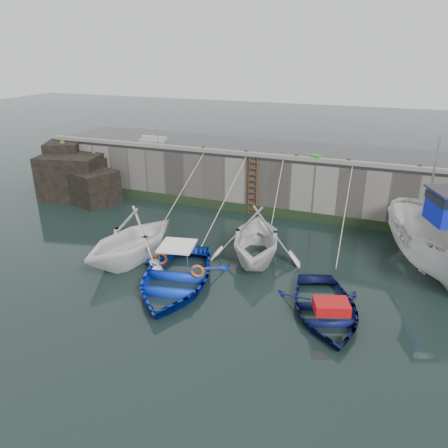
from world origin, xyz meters
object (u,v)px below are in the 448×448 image
at_px(boat_near_blacktrim, 255,258).
at_px(boat_far_white, 436,245).
at_px(bollard_c, 297,157).
at_px(boat_near_white, 133,260).
at_px(bollard_b, 246,153).
at_px(bollard_e, 420,167).
at_px(fish_crate, 316,158).
at_px(boat_near_blue, 175,284).
at_px(ladder, 253,186).
at_px(bollard_a, 203,149).
at_px(boat_near_navy, 324,314).
at_px(bollard_d, 349,161).

relative_size(boat_near_blacktrim, boat_far_white, 0.66).
bearing_deg(bollard_c, boat_near_white, -125.26).
distance_m(boat_far_white, bollard_b, 10.34).
bearing_deg(bollard_e, bollard_b, 180.00).
distance_m(fish_crate, bollard_c, 0.98).
bearing_deg(boat_near_blacktrim, bollard_e, 26.57).
distance_m(boat_near_blue, boat_near_blacktrim, 3.99).
xyz_separation_m(ladder, bollard_a, (-3.00, 0.34, 1.71)).
distance_m(boat_near_blacktrim, boat_near_navy, 4.78).
bearing_deg(bollard_d, bollard_e, 0.00).
xyz_separation_m(boat_far_white, bollard_e, (-0.85, 3.82, 2.18)).
bearing_deg(ladder, boat_near_blacktrim, -70.64).
relative_size(bollard_b, bollard_d, 1.00).
height_order(boat_near_navy, boat_far_white, boat_far_white).
xyz_separation_m(boat_far_white, bollard_d, (-4.05, 3.82, 2.18)).
distance_m(boat_near_white, bollard_c, 9.75).
bearing_deg(boat_near_white, boat_near_blacktrim, 35.60).
distance_m(boat_near_blue, bollard_e, 12.56).
bearing_deg(boat_near_blacktrim, bollard_b, 98.68).
relative_size(boat_near_navy, bollard_e, 16.15).
bearing_deg(boat_far_white, fish_crate, 123.63).
distance_m(boat_near_navy, fish_crate, 9.52).
bearing_deg(boat_near_blacktrim, boat_near_white, -170.74).
relative_size(bollard_a, bollard_e, 1.00).
bearing_deg(fish_crate, bollard_a, -155.88).
bearing_deg(bollard_d, bollard_b, 180.00).
height_order(boat_near_blacktrim, fish_crate, fish_crate).
bearing_deg(bollard_e, bollard_d, 180.00).
xyz_separation_m(boat_near_blue, fish_crate, (3.61, 8.75, 3.32)).
bearing_deg(fish_crate, bollard_e, 23.07).
relative_size(bollard_a, bollard_c, 1.00).
distance_m(boat_near_blue, boat_far_white, 10.54).
height_order(boat_far_white, bollard_a, boat_far_white).
height_order(boat_far_white, bollard_b, boat_far_white).
relative_size(ladder, boat_near_blue, 0.59).
relative_size(boat_near_white, boat_near_blacktrim, 1.02).
height_order(boat_near_blue, bollard_c, bollard_c).
xyz_separation_m(boat_near_blacktrim, fish_crate, (1.41, 5.43, 3.32)).
xyz_separation_m(ladder, bollard_b, (-0.50, 0.34, 1.71)).
bearing_deg(bollard_e, boat_near_blue, -134.09).
height_order(bollard_c, bollard_d, same).
bearing_deg(bollard_a, boat_near_navy, -46.20).
xyz_separation_m(ladder, boat_far_white, (8.85, -3.49, -0.47)).
distance_m(boat_near_white, boat_near_blue, 2.93).
bearing_deg(bollard_b, bollard_c, 0.00).
distance_m(ladder, bollard_a, 3.47).
distance_m(boat_near_white, boat_far_white, 12.55).
bearing_deg(bollard_b, boat_far_white, -22.24).
bearing_deg(boat_near_navy, bollard_c, 89.77).
bearing_deg(bollard_e, fish_crate, 179.41).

